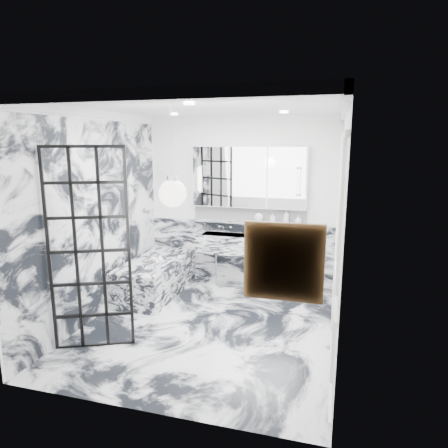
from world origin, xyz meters
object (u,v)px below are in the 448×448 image
(mirror_cabinet, at_px, (249,177))
(bathtub, at_px, (156,276))
(trough_sink, at_px, (246,244))
(crittall_door, at_px, (89,251))

(mirror_cabinet, bearing_deg, bathtub, -147.94)
(mirror_cabinet, distance_m, bathtub, 2.20)
(trough_sink, bearing_deg, crittall_door, -117.94)
(crittall_door, height_order, mirror_cabinet, crittall_door)
(trough_sink, xyz_separation_m, mirror_cabinet, (-0.00, 0.17, 1.09))
(crittall_door, height_order, bathtub, crittall_door)
(crittall_door, bearing_deg, bathtub, 67.39)
(crittall_door, xyz_separation_m, mirror_cabinet, (1.29, 2.60, 0.65))
(crittall_door, distance_m, bathtub, 1.98)
(crittall_door, xyz_separation_m, trough_sink, (1.29, 2.43, -0.44))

